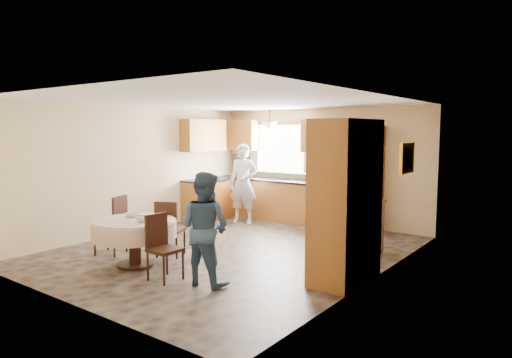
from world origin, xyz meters
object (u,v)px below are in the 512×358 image
Objects in this scene: sideboard at (348,226)px; chair_right at (162,243)px; person_dining at (205,228)px; chair_left at (114,222)px; oven_tower at (363,179)px; chair_back at (169,226)px; person_sink at (243,183)px; dining_table at (135,230)px; cupboard at (346,201)px.

sideboard is 1.30× the size of chair_right.
chair_left is at bearing -11.26° from person_dining.
oven_tower reaches higher than chair_back.
oven_tower is 4.57m from chair_right.
person_sink is (-2.86, 0.76, 0.45)m from sideboard.
dining_table is (-1.74, -4.26, -0.52)m from oven_tower.
oven_tower is at bearing -139.38° from chair_back.
cupboard is at bearing 84.60° from chair_left.
cupboard is 3.12m from dining_table.
person_sink reaches higher than chair_left.
oven_tower is at bearing 109.51° from cupboard.
cupboard is at bearing 168.05° from chair_back.
chair_back is at bearing 94.96° from chair_left.
dining_table is 1.41m from person_dining.
oven_tower is 1.72× the size of dining_table.
person_sink is at bearing 101.57° from dining_table.
oven_tower is at bearing -10.21° from chair_right.
cupboard reaches higher than person_dining.
oven_tower is at bearing -100.85° from person_dining.
chair_left is at bearing -122.30° from oven_tower.
dining_table is at bearing -4.74° from person_dining.
cupboard reaches higher than chair_back.
oven_tower is 1.22× the size of person_sink.
chair_back is at bearing 86.62° from dining_table.
oven_tower is 2.38× the size of chair_right.
cupboard reaches higher than dining_table.
chair_right is 0.69m from person_dining.
person_sink is at bearing -99.40° from chair_back.
person_sink is at bearing 147.13° from cupboard.
person_dining is at bearing -78.41° from person_sink.
chair_right is (0.78, -0.17, -0.05)m from dining_table.
dining_table is at bearing -156.22° from cupboard.
person_sink is at bearing -64.90° from person_dining.
chair_left reaches higher than chair_right.
oven_tower is 1.83× the size of sideboard.
chair_back is 3.01m from person_sink.
person_sink is (0.08, 3.29, 0.33)m from chair_left.
person_dining is (1.36, -0.61, 0.24)m from chair_back.
chair_back is at bearing -137.75° from sideboard.
chair_left is (-3.62, -1.01, -0.55)m from cupboard.
chair_back is (-2.10, -2.13, 0.09)m from sideboard.
sideboard is (0.39, -1.49, -0.65)m from oven_tower.
oven_tower is 1.67m from sideboard.
person_dining is (-1.42, -1.21, -0.34)m from cupboard.
person_sink is (-3.54, 2.29, -0.21)m from cupboard.
cupboard is 4.22m from person_sink.
chair_left is at bearing 1.81° from chair_back.
oven_tower reaches higher than chair_left.
oven_tower is 1.42× the size of person_dining.
dining_table is 0.64m from chair_back.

